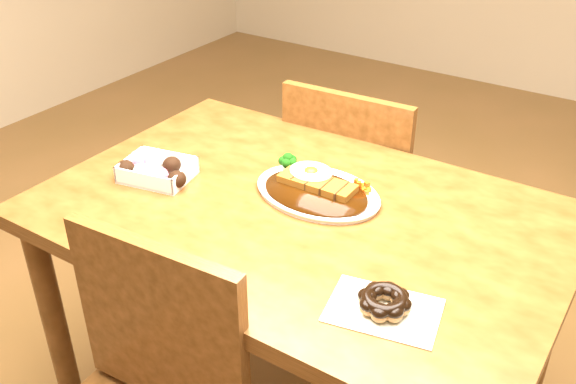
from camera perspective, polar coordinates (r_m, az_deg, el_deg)
The scene contains 5 objects.
table at distance 1.54m, azimuth 0.99°, elevation -4.64°, with size 1.20×0.80×0.75m.
chair_far at distance 2.07m, azimuth 6.28°, elevation -0.35°, with size 0.44×0.44×0.87m.
katsu_curry_plate at distance 1.53m, azimuth 2.55°, elevation 0.32°, with size 0.32×0.24×0.06m.
donut_box at distance 1.63m, azimuth -11.70°, elevation 1.99°, with size 0.20×0.16×0.05m.
pon_de_ring at distance 1.20m, azimuth 8.56°, elevation -9.67°, with size 0.23×0.18×0.04m.
Camera 1 is at (0.67, -1.06, 1.54)m, focal length 40.00 mm.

